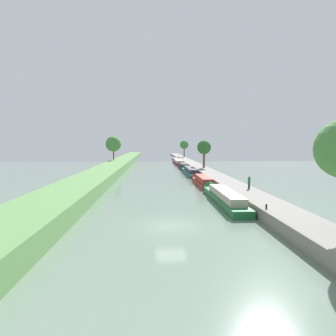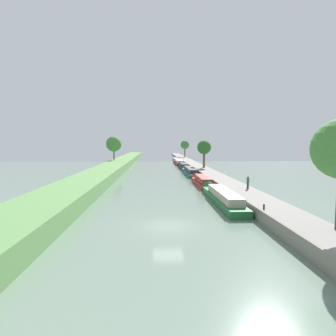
{
  "view_description": "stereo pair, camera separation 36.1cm",
  "coord_description": "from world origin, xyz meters",
  "px_view_note": "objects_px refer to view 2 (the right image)",
  "views": [
    {
      "loc": [
        -1.42,
        -22.72,
        6.9
      ],
      "look_at": [
        1.99,
        42.49,
        1.0
      ],
      "focal_mm": 29.99,
      "sensor_mm": 36.0,
      "label": 1
    },
    {
      "loc": [
        -1.06,
        -22.74,
        6.9
      ],
      "look_at": [
        1.99,
        42.49,
        1.0
      ],
      "focal_mm": 29.99,
      "sensor_mm": 36.0,
      "label": 2
    }
  ],
  "objects_px": {
    "narrowboat_red": "(202,181)",
    "mooring_bollard_near": "(264,207)",
    "narrowboat_blue": "(176,160)",
    "narrowboat_green": "(221,197)",
    "mooring_bollard_far": "(179,157)",
    "narrowboat_black": "(183,166)",
    "narrowboat_teal": "(190,171)",
    "person_walking": "(248,182)",
    "narrowboat_maroon": "(178,162)"
  },
  "relations": [
    {
      "from": "narrowboat_blue",
      "to": "mooring_bollard_near",
      "type": "relative_size",
      "value": 24.56
    },
    {
      "from": "narrowboat_green",
      "to": "narrowboat_maroon",
      "type": "xyz_separation_m",
      "value": [
        -0.07,
        59.02,
        -0.04
      ]
    },
    {
      "from": "narrowboat_red",
      "to": "mooring_bollard_near",
      "type": "xyz_separation_m",
      "value": [
        1.82,
        -21.96,
        0.73
      ]
    },
    {
      "from": "narrowboat_green",
      "to": "narrowboat_black",
      "type": "bearing_deg",
      "value": 90.05
    },
    {
      "from": "person_walking",
      "to": "mooring_bollard_near",
      "type": "distance_m",
      "value": 11.11
    },
    {
      "from": "person_walking",
      "to": "mooring_bollard_far",
      "type": "height_order",
      "value": "person_walking"
    },
    {
      "from": "narrowboat_maroon",
      "to": "mooring_bollard_near",
      "type": "bearing_deg",
      "value": -88.39
    },
    {
      "from": "narrowboat_green",
      "to": "mooring_bollard_far",
      "type": "distance_m",
      "value": 78.21
    },
    {
      "from": "narrowboat_blue",
      "to": "mooring_bollard_far",
      "type": "height_order",
      "value": "mooring_bollard_far"
    },
    {
      "from": "mooring_bollard_far",
      "to": "narrowboat_red",
      "type": "bearing_deg",
      "value": -91.62
    },
    {
      "from": "narrowboat_red",
      "to": "narrowboat_green",
      "type": "bearing_deg",
      "value": -89.97
    },
    {
      "from": "narrowboat_red",
      "to": "narrowboat_black",
      "type": "relative_size",
      "value": 1.15
    },
    {
      "from": "narrowboat_blue",
      "to": "narrowboat_red",
      "type": "bearing_deg",
      "value": -90.11
    },
    {
      "from": "narrowboat_maroon",
      "to": "narrowboat_black",
      "type": "bearing_deg",
      "value": -89.86
    },
    {
      "from": "narrowboat_black",
      "to": "mooring_bollard_near",
      "type": "height_order",
      "value": "mooring_bollard_near"
    },
    {
      "from": "narrowboat_black",
      "to": "mooring_bollard_far",
      "type": "height_order",
      "value": "mooring_bollard_far"
    },
    {
      "from": "narrowboat_red",
      "to": "mooring_bollard_far",
      "type": "bearing_deg",
      "value": 88.38
    },
    {
      "from": "narrowboat_blue",
      "to": "mooring_bollard_far",
      "type": "xyz_separation_m",
      "value": [
        1.7,
        4.78,
        0.84
      ]
    },
    {
      "from": "person_walking",
      "to": "mooring_bollard_near",
      "type": "relative_size",
      "value": 3.69
    },
    {
      "from": "mooring_bollard_near",
      "to": "narrowboat_black",
      "type": "bearing_deg",
      "value": 92.06
    },
    {
      "from": "narrowboat_red",
      "to": "person_walking",
      "type": "bearing_deg",
      "value": -70.06
    },
    {
      "from": "narrowboat_red",
      "to": "narrowboat_blue",
      "type": "height_order",
      "value": "narrowboat_red"
    },
    {
      "from": "narrowboat_red",
      "to": "narrowboat_black",
      "type": "height_order",
      "value": "narrowboat_red"
    },
    {
      "from": "narrowboat_teal",
      "to": "narrowboat_blue",
      "type": "relative_size",
      "value": 1.5
    },
    {
      "from": "narrowboat_black",
      "to": "mooring_bollard_near",
      "type": "bearing_deg",
      "value": -87.94
    },
    {
      "from": "narrowboat_teal",
      "to": "narrowboat_black",
      "type": "distance_m",
      "value": 13.51
    },
    {
      "from": "narrowboat_red",
      "to": "mooring_bollard_far",
      "type": "xyz_separation_m",
      "value": [
        1.82,
        64.42,
        0.73
      ]
    },
    {
      "from": "narrowboat_red",
      "to": "person_walking",
      "type": "xyz_separation_m",
      "value": [
        4.03,
        -11.1,
        1.37
      ]
    },
    {
      "from": "narrowboat_teal",
      "to": "person_walking",
      "type": "bearing_deg",
      "value": -81.49
    },
    {
      "from": "narrowboat_teal",
      "to": "mooring_bollard_near",
      "type": "relative_size",
      "value": 36.93
    },
    {
      "from": "narrowboat_teal",
      "to": "mooring_bollard_near",
      "type": "distance_m",
      "value": 37.79
    },
    {
      "from": "narrowboat_green",
      "to": "narrowboat_teal",
      "type": "xyz_separation_m",
      "value": [
        -0.0,
        29.55,
        -0.03
      ]
    },
    {
      "from": "narrowboat_maroon",
      "to": "narrowboat_blue",
      "type": "xyz_separation_m",
      "value": [
        0.18,
        14.4,
        -0.12
      ]
    },
    {
      "from": "narrowboat_black",
      "to": "mooring_bollard_near",
      "type": "xyz_separation_m",
      "value": [
        1.85,
        -51.25,
        0.73
      ]
    },
    {
      "from": "narrowboat_red",
      "to": "mooring_bollard_near",
      "type": "height_order",
      "value": "mooring_bollard_near"
    },
    {
      "from": "narrowboat_green",
      "to": "mooring_bollard_far",
      "type": "xyz_separation_m",
      "value": [
        1.81,
        78.19,
        0.68
      ]
    },
    {
      "from": "mooring_bollard_near",
      "to": "mooring_bollard_far",
      "type": "xyz_separation_m",
      "value": [
        0.0,
        86.38,
        0.0
      ]
    },
    {
      "from": "narrowboat_black",
      "to": "narrowboat_maroon",
      "type": "xyz_separation_m",
      "value": [
        -0.04,
        15.96,
        0.02
      ]
    },
    {
      "from": "narrowboat_black",
      "to": "narrowboat_blue",
      "type": "xyz_separation_m",
      "value": [
        0.14,
        30.36,
        -0.11
      ]
    },
    {
      "from": "narrowboat_green",
      "to": "narrowboat_red",
      "type": "distance_m",
      "value": 13.77
    },
    {
      "from": "narrowboat_blue",
      "to": "mooring_bollard_near",
      "type": "xyz_separation_m",
      "value": [
        1.7,
        -81.61,
        0.84
      ]
    },
    {
      "from": "person_walking",
      "to": "narrowboat_maroon",
      "type": "bearing_deg",
      "value": 94.15
    },
    {
      "from": "narrowboat_red",
      "to": "person_walking",
      "type": "distance_m",
      "value": 11.89
    },
    {
      "from": "narrowboat_red",
      "to": "narrowboat_blue",
      "type": "bearing_deg",
      "value": 89.89
    },
    {
      "from": "narrowboat_blue",
      "to": "mooring_bollard_far",
      "type": "relative_size",
      "value": 24.56
    },
    {
      "from": "narrowboat_green",
      "to": "person_walking",
      "type": "distance_m",
      "value": 5.01
    },
    {
      "from": "mooring_bollard_near",
      "to": "narrowboat_blue",
      "type": "bearing_deg",
      "value": 91.2
    },
    {
      "from": "narrowboat_teal",
      "to": "person_walking",
      "type": "xyz_separation_m",
      "value": [
        4.02,
        -26.87,
        1.35
      ]
    },
    {
      "from": "narrowboat_green",
      "to": "person_walking",
      "type": "bearing_deg",
      "value": 33.66
    },
    {
      "from": "narrowboat_green",
      "to": "narrowboat_maroon",
      "type": "height_order",
      "value": "narrowboat_green"
    }
  ]
}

